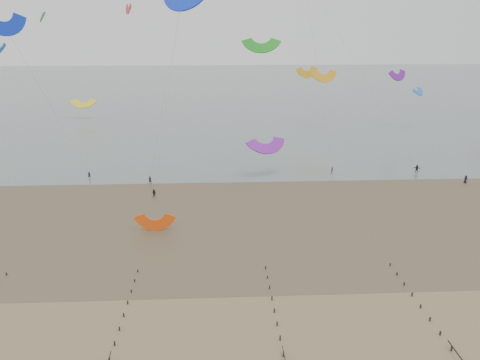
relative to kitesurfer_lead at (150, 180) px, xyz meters
name	(u,v)px	position (x,y,z in m)	size (l,w,h in m)	color
ground	(242,321)	(17.29, -50.23, -0.87)	(500.00, 500.00, 0.00)	brown
sea_and_shore	(210,210)	(13.21, -15.83, -0.86)	(500.00, 665.00, 0.03)	#475654
kitesurfer_lead	(150,180)	(0.00, 0.00, 0.00)	(0.64, 0.42, 1.74)	black
kitesurfers	(372,177)	(48.84, -0.09, -0.02)	(99.81, 14.77, 1.80)	black
grounded_kite	(156,230)	(4.10, -24.40, -0.87)	(5.73, 3.00, 4.37)	#FF5110
kites_airborne	(161,70)	(-0.34, 34.96, 19.94)	(220.08, 103.27, 43.84)	#00969D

